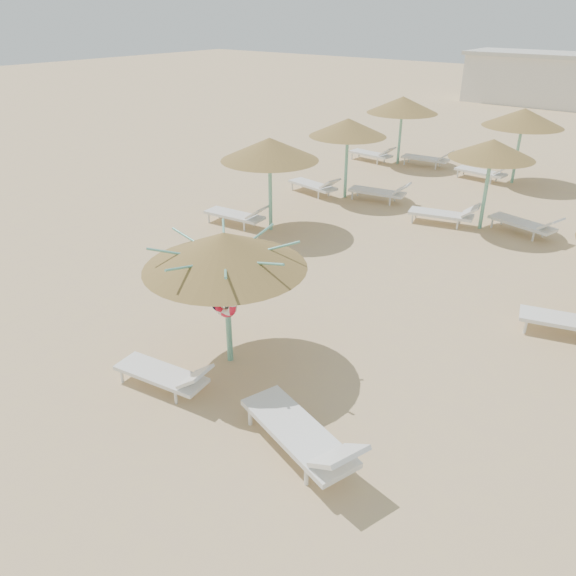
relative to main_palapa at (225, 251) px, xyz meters
The scene contains 6 objects.
ground 2.29m from the main_palapa, 19.00° to the left, with size 120.00×120.00×0.00m, color tan.
main_palapa is the anchor object (origin of this frame).
lounger_main_a 2.35m from the main_palapa, 99.29° to the right, with size 1.90×0.83×0.67m.
lounger_main_b 3.40m from the main_palapa, 24.48° to the right, with size 2.40×1.34×0.83m.
palapa_field 10.73m from the main_palapa, 75.55° to the left, with size 19.07×13.57×2.72m.
service_hut 35.60m from the main_palapa, 98.90° to the left, with size 8.40×4.40×3.25m.
Camera 1 is at (5.84, -6.46, 5.99)m, focal length 35.00 mm.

